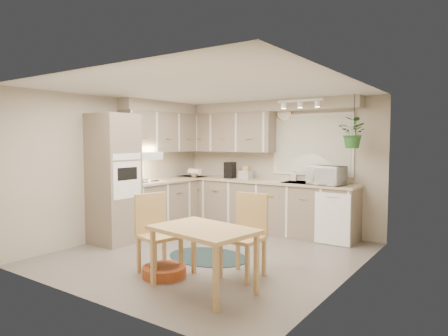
{
  "coord_description": "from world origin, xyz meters",
  "views": [
    {
      "loc": [
        3.46,
        -4.64,
        1.68
      ],
      "look_at": [
        -0.14,
        0.55,
        1.24
      ],
      "focal_mm": 32.0,
      "sensor_mm": 36.0,
      "label": 1
    }
  ],
  "objects": [
    {
      "name": "chair_back",
      "position": [
        0.91,
        -0.56,
        0.51
      ],
      "size": [
        0.48,
        0.48,
        1.01
      ],
      "primitive_type": "cube",
      "rotation": [
        0.0,
        0.0,
        3.13
      ],
      "color": "tan",
      "rests_on": "floor"
    },
    {
      "name": "cooktop",
      "position": [
        -1.68,
        0.3,
        0.94
      ],
      "size": [
        0.52,
        0.58,
        0.02
      ],
      "primitive_type": "cube",
      "color": "white",
      "rests_on": "counter_left"
    },
    {
      "name": "sink",
      "position": [
        0.7,
        1.8,
        0.9
      ],
      "size": [
        0.7,
        0.48,
        0.1
      ],
      "primitive_type": "cube",
      "color": "#B5B8BD",
      "rests_on": "counter_back"
    },
    {
      "name": "upper_cab_back",
      "position": [
        -1.0,
        1.93,
        1.83
      ],
      "size": [
        2.0,
        0.35,
        0.75
      ],
      "primitive_type": "cube",
      "color": "gray",
      "rests_on": "wall_back"
    },
    {
      "name": "wall_oven_face",
      "position": [
        -1.35,
        -0.38,
        1.05
      ],
      "size": [
        0.02,
        0.56,
        0.58
      ],
      "primitive_type": "cube",
      "color": "white",
      "rests_on": "oven_stack"
    },
    {
      "name": "wall_back",
      "position": [
        0.0,
        2.1,
        1.2
      ],
      "size": [
        4.0,
        0.04,
        2.4
      ],
      "primitive_type": "cube",
      "color": "#B5A995",
      "rests_on": "floor"
    },
    {
      "name": "oven_stack",
      "position": [
        -1.68,
        -0.38,
        1.05
      ],
      "size": [
        0.65,
        0.65,
        2.1
      ],
      "primitive_type": "cube",
      "color": "gray",
      "rests_on": "floor"
    },
    {
      "name": "microwave",
      "position": [
        1.11,
        1.7,
        1.13
      ],
      "size": [
        0.6,
        0.38,
        0.38
      ],
      "primitive_type": "imported",
      "rotation": [
        0.0,
        0.0,
        -0.13
      ],
      "color": "white",
      "rests_on": "counter_back"
    },
    {
      "name": "hanging_plant",
      "position": [
        1.55,
        1.7,
        1.74
      ],
      "size": [
        0.55,
        0.58,
        0.38
      ],
      "primitive_type": "imported",
      "rotation": [
        0.0,
        0.0,
        -0.28
      ],
      "color": "#2A6227",
      "rests_on": "ceiling"
    },
    {
      "name": "soap_bottle",
      "position": [
        0.42,
        1.95,
        0.98
      ],
      "size": [
        0.11,
        0.2,
        0.09
      ],
      "primitive_type": "imported",
      "rotation": [
        0.0,
        0.0,
        0.14
      ],
      "color": "white",
      "rests_on": "counter_back"
    },
    {
      "name": "base_cab_back",
      "position": [
        -0.2,
        1.8,
        0.45
      ],
      "size": [
        3.6,
        0.6,
        0.9
      ],
      "primitive_type": "cube",
      "color": "gray",
      "rests_on": "floor"
    },
    {
      "name": "braided_rug",
      "position": [
        0.07,
        -0.15,
        0.01
      ],
      "size": [
        1.26,
        0.97,
        0.01
      ],
      "primitive_type": "ellipsoid",
      "rotation": [
        0.0,
        0.0,
        0.05
      ],
      "color": "black",
      "rests_on": "floor"
    },
    {
      "name": "track_light_bar",
      "position": [
        0.7,
        1.55,
        2.33
      ],
      "size": [
        0.8,
        0.04,
        0.04
      ],
      "primitive_type": "cube",
      "color": "white",
      "rests_on": "ceiling"
    },
    {
      "name": "ceiling",
      "position": [
        0.0,
        0.0,
        2.4
      ],
      "size": [
        4.2,
        4.2,
        0.0
      ],
      "primitive_type": "plane",
      "color": "silver",
      "rests_on": "wall_back"
    },
    {
      "name": "toaster",
      "position": [
        -0.53,
        1.82,
        1.02
      ],
      "size": [
        0.26,
        0.16,
        0.15
      ],
      "primitive_type": "cube",
      "rotation": [
        0.0,
        0.0,
        -0.09
      ],
      "color": "#B5B8BD",
      "rests_on": "counter_back"
    },
    {
      "name": "soffit_left",
      "position": [
        -1.85,
        1.0,
        2.3
      ],
      "size": [
        0.3,
        2.0,
        0.2
      ],
      "primitive_type": "cube",
      "color": "#B5A995",
      "rests_on": "wall_left"
    },
    {
      "name": "upper_cab_left",
      "position": [
        -1.82,
        1.0,
        1.83
      ],
      "size": [
        0.35,
        2.0,
        0.75
      ],
      "primitive_type": "cube",
      "color": "gray",
      "rests_on": "wall_left"
    },
    {
      "name": "wall_left",
      "position": [
        -2.0,
        0.0,
        1.2
      ],
      "size": [
        0.04,
        4.2,
        2.4
      ],
      "primitive_type": "cube",
      "color": "#B5A995",
      "rests_on": "floor"
    },
    {
      "name": "wall_front",
      "position": [
        0.0,
        -2.1,
        1.2
      ],
      "size": [
        4.0,
        0.04,
        2.4
      ],
      "primitive_type": "cube",
      "color": "#B5A995",
      "rests_on": "floor"
    },
    {
      "name": "knife_block",
      "position": [
        -0.52,
        1.85,
        1.06
      ],
      "size": [
        0.11,
        0.11,
        0.24
      ],
      "primitive_type": "cube",
      "rotation": [
        0.0,
        0.0,
        0.01
      ],
      "color": "tan",
      "rests_on": "counter_back"
    },
    {
      "name": "counter_back",
      "position": [
        -0.2,
        1.79,
        0.92
      ],
      "size": [
        3.64,
        0.64,
        0.04
      ],
      "primitive_type": "cube",
      "color": "#CAAD93",
      "rests_on": "base_cab_back"
    },
    {
      "name": "wall_clock",
      "position": [
        0.15,
        2.07,
        2.18
      ],
      "size": [
        0.3,
        0.03,
        0.3
      ],
      "primitive_type": "cylinder",
      "rotation": [
        1.57,
        0.0,
        0.0
      ],
      "color": "#E1BE4F",
      "rests_on": "wall_back"
    },
    {
      "name": "chair_left",
      "position": [
        -0.03,
        -1.04,
        0.5
      ],
      "size": [
        0.56,
        0.56,
        1.0
      ],
      "primitive_type": "cube",
      "rotation": [
        0.0,
        0.0,
        -1.81
      ],
      "color": "tan",
      "rests_on": "floor"
    },
    {
      "name": "window_blinds",
      "position": [
        0.7,
        2.07,
        1.6
      ],
      "size": [
        1.4,
        0.02,
        1.0
      ],
      "primitive_type": "cube",
      "color": "beige",
      "rests_on": "wall_back"
    },
    {
      "name": "floor",
      "position": [
        0.0,
        0.0,
        0.0
      ],
      "size": [
        4.2,
        4.2,
        0.0
      ],
      "primitive_type": "plane",
      "color": "slate",
      "rests_on": "ground"
    },
    {
      "name": "dishwasher_front",
      "position": [
        1.3,
        1.49,
        0.42
      ],
      "size": [
        0.58,
        0.02,
        0.83
      ],
      "primitive_type": "cube",
      "color": "white",
      "rests_on": "base_cab_back"
    },
    {
      "name": "window_frame",
      "position": [
        0.7,
        2.08,
        1.6
      ],
      "size": [
        1.5,
        0.02,
        1.1
      ],
      "primitive_type": "cube",
      "color": "silver",
      "rests_on": "wall_back"
    },
    {
      "name": "soffit_back",
      "position": [
        -0.2,
        1.95,
        2.3
      ],
      "size": [
        3.6,
        0.3,
        0.2
      ],
      "primitive_type": "cube",
      "color": "#B5A995",
      "rests_on": "wall_back"
    },
    {
      "name": "wall_right",
      "position": [
        2.0,
        0.0,
        1.2
      ],
      "size": [
        0.04,
        4.2,
        2.4
      ],
      "primitive_type": "cube",
      "color": "#B5A995",
      "rests_on": "floor"
    },
    {
      "name": "pet_bed",
      "position": [
        0.11,
        -1.1,
        0.06
      ],
      "size": [
        0.59,
        0.59,
        0.12
      ],
      "primitive_type": "cylinder",
      "rotation": [
        0.0,
        0.0,
        0.09
      ],
      "color": "#A85721",
      "rests_on": "floor"
    },
    {
      "name": "counter_left",
      "position": [
        -1.69,
        0.88,
        0.92
      ],
      "size": [
        0.64,
        1.89,
        0.04
      ],
      "primitive_type": "cube",
      "color": "#CAAD93",
      "rests_on": "base_cab_left"
    },
    {
      "name": "base_cab_left",
      "position": [
        -1.7,
        0.88,
        0.45
      ],
      "size": [
        0.6,
        1.85,
        0.9
      ],
      "primitive_type": "cube",
      "color": "gray",
      "rests_on": "floor"
    },
    {
      "name": "dining_table",
      "position": [
        0.79,
        -1.19,
        0.35
      ],
      "size": [
        1.22,
        0.91,
        0.71
      ],
      "primitive_type": "cube",
      "rotation": [
        0.0,
        0.0,
        -0.15
      ],
      "color": "tan",
      "rests_on": "floor"
    },
    {
      "name": "coffee_maker",
      "position": [
        -0.87,
        1.8,
        1.1
      ],
      "size": [
        0.21,
        0.24,
        0.31
      ],
      "primitive_type": "cube",
      "rotation": [
        0.0,
        0.0,
        0.16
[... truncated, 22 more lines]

